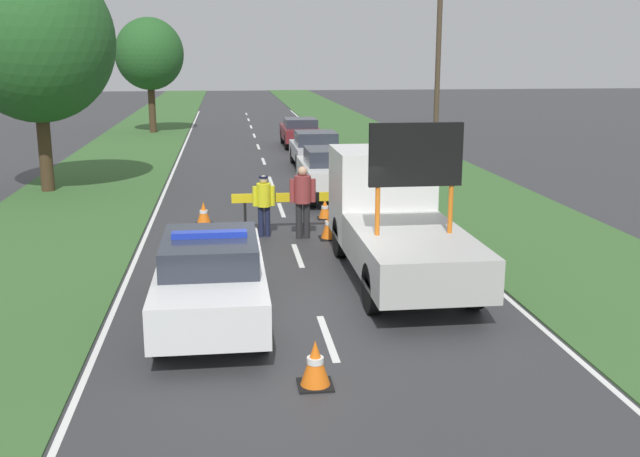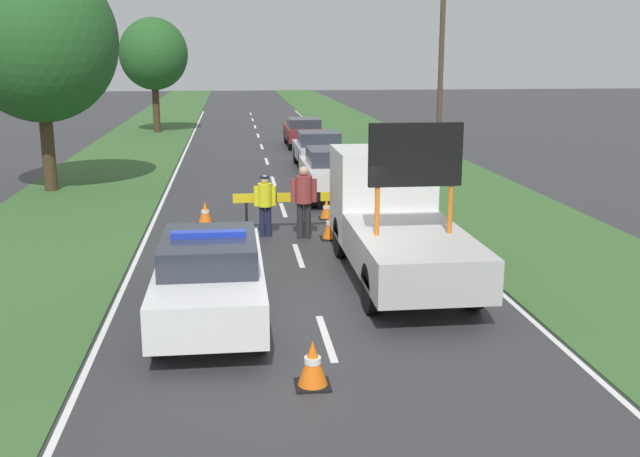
% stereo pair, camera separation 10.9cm
% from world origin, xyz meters
% --- Properties ---
extents(ground_plane, '(160.00, 160.00, 0.00)m').
position_xyz_m(ground_plane, '(0.00, 0.00, 0.00)').
color(ground_plane, '#333335').
extents(lane_markings, '(7.35, 65.19, 0.01)m').
position_xyz_m(lane_markings, '(0.00, 14.55, 0.00)').
color(lane_markings, silver).
rests_on(lane_markings, ground).
extents(grass_verge_left, '(4.75, 120.00, 0.03)m').
position_xyz_m(grass_verge_left, '(-6.10, 20.00, 0.01)').
color(grass_verge_left, '#38602D').
rests_on(grass_verge_left, ground).
extents(grass_verge_right, '(4.75, 120.00, 0.03)m').
position_xyz_m(grass_verge_right, '(6.10, 20.00, 0.01)').
color(grass_verge_right, '#38602D').
rests_on(grass_verge_right, ground).
extents(police_car, '(1.80, 4.89, 1.59)m').
position_xyz_m(police_car, '(-1.86, -0.44, 0.78)').
color(police_car, white).
rests_on(police_car, ground).
extents(work_truck, '(2.07, 6.03, 3.27)m').
position_xyz_m(work_truck, '(1.86, 2.01, 1.17)').
color(work_truck, white).
rests_on(work_truck, ground).
extents(road_barrier, '(3.37, 0.08, 1.00)m').
position_xyz_m(road_barrier, '(0.23, 5.96, 0.83)').
color(road_barrier, black).
rests_on(road_barrier, ground).
extents(police_officer, '(0.56, 0.35, 1.55)m').
position_xyz_m(police_officer, '(-0.66, 5.42, 0.92)').
color(police_officer, '#191E38').
rests_on(police_officer, ground).
extents(pedestrian_civilian, '(0.65, 0.41, 1.80)m').
position_xyz_m(pedestrian_civilian, '(0.28, 5.13, 1.06)').
color(pedestrian_civilian, '#232326').
rests_on(pedestrian_civilian, ground).
extents(traffic_cone_near_police, '(0.52, 0.52, 0.71)m').
position_xyz_m(traffic_cone_near_police, '(0.94, 4.98, 0.35)').
color(traffic_cone_near_police, black).
rests_on(traffic_cone_near_police, ground).
extents(traffic_cone_centre_front, '(0.45, 0.45, 0.63)m').
position_xyz_m(traffic_cone_centre_front, '(-2.20, 6.94, 0.31)').
color(traffic_cone_centre_front, black).
rests_on(traffic_cone_centre_front, ground).
extents(traffic_cone_near_truck, '(0.49, 0.49, 0.67)m').
position_xyz_m(traffic_cone_near_truck, '(-0.41, -3.33, 0.33)').
color(traffic_cone_near_truck, black).
rests_on(traffic_cone_near_truck, ground).
extents(traffic_cone_behind_barrier, '(0.41, 0.41, 0.57)m').
position_xyz_m(traffic_cone_behind_barrier, '(1.12, 7.27, 0.28)').
color(traffic_cone_behind_barrier, black).
rests_on(traffic_cone_behind_barrier, ground).
extents(queued_car_van_white, '(1.90, 3.96, 1.61)m').
position_xyz_m(queued_car_van_white, '(1.74, 10.10, 0.85)').
color(queued_car_van_white, silver).
rests_on(queued_car_van_white, ground).
extents(queued_car_sedan_silver, '(1.80, 3.93, 1.43)m').
position_xyz_m(queued_car_sedan_silver, '(2.00, 16.86, 0.74)').
color(queued_car_sedan_silver, '#B2B2B7').
rests_on(queued_car_sedan_silver, ground).
extents(queued_car_wagon_maroon, '(1.74, 4.13, 1.37)m').
position_xyz_m(queued_car_wagon_maroon, '(2.07, 23.84, 0.73)').
color(queued_car_wagon_maroon, maroon).
rests_on(queued_car_wagon_maroon, ground).
extents(roadside_tree_near_left, '(3.83, 3.83, 6.44)m').
position_xyz_m(roadside_tree_near_left, '(-5.71, 31.18, 4.41)').
color(roadside_tree_near_left, '#42301E').
rests_on(roadside_tree_near_left, ground).
extents(roadside_tree_near_right, '(4.95, 4.95, 7.47)m').
position_xyz_m(roadside_tree_near_right, '(-7.46, 12.57, 4.86)').
color(roadside_tree_near_right, '#42301E').
rests_on(roadside_tree_near_right, ground).
extents(utility_pole, '(1.20, 0.20, 8.84)m').
position_xyz_m(utility_pole, '(6.53, 15.49, 4.54)').
color(utility_pole, '#473828').
rests_on(utility_pole, ground).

